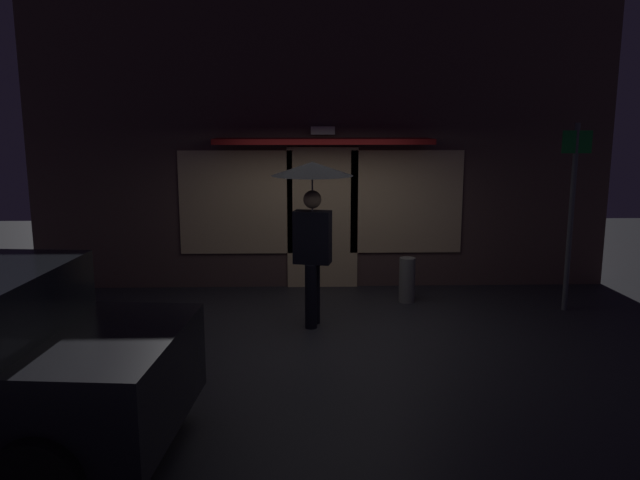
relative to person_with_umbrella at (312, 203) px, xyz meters
name	(u,v)px	position (x,y,z in m)	size (l,w,h in m)	color
ground_plane	(328,332)	(0.19, -0.25, -1.59)	(18.00, 18.00, 0.00)	#26262B
building_facade	(322,142)	(0.19, 2.09, 0.67)	(8.99, 1.00, 4.57)	brown
person_with_umbrella	(312,203)	(0.00, 0.00, 0.00)	(1.02, 1.02, 2.10)	black
street_sign_post	(572,207)	(3.52, 0.57, -0.14)	(0.40, 0.07, 2.57)	#595B60
sidewalk_bollard	(407,280)	(1.39, 1.04, -1.26)	(0.23, 0.23, 0.65)	slate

